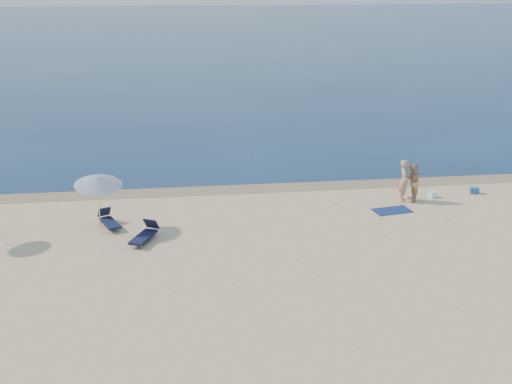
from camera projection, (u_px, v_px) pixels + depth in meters
sea at (209, 32)px, 107.13m from camera, size 240.00×160.00×0.01m
wet_sand_strip at (299, 186)px, 31.67m from camera, size 240.00×1.60×0.00m
person_left at (404, 180)px, 29.42m from camera, size 0.58×0.78×1.96m
person_right at (412, 183)px, 29.38m from camera, size 0.74×0.92×1.77m
beach_towel at (392, 211)px, 28.48m from camera, size 1.80×1.20×0.03m
white_bag at (432, 195)px, 30.12m from camera, size 0.40×0.38×0.27m
blue_cooler at (474, 190)px, 30.65m from camera, size 0.46×0.37×0.29m
umbrella_near at (98, 181)px, 25.63m from camera, size 2.48×2.50×2.51m
lounger_left at (109, 221)px, 26.67m from camera, size 1.10×1.66×0.70m
lounger_right at (145, 235)px, 25.26m from camera, size 1.20×1.75×0.74m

